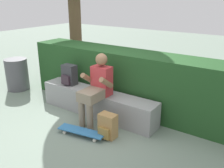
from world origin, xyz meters
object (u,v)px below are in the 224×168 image
(person_skater, at_px, (97,86))
(trash_bin, at_px, (17,74))
(bench_main, at_px, (97,103))
(skateboard_near_person, at_px, (81,131))
(backpack_on_ground, at_px, (108,126))
(backpack_on_bench, at_px, (69,75))

(person_skater, bearing_deg, trash_bin, 175.70)
(bench_main, relative_size, skateboard_near_person, 2.94)
(person_skater, height_order, skateboard_near_person, person_skater)
(backpack_on_ground, bearing_deg, trash_bin, 170.09)
(skateboard_near_person, bearing_deg, backpack_on_bench, 141.70)
(trash_bin, bearing_deg, backpack_on_ground, -9.91)
(bench_main, bearing_deg, backpack_on_bench, -179.21)
(bench_main, distance_m, trash_bin, 2.41)
(backpack_on_bench, bearing_deg, trash_bin, -179.81)
(skateboard_near_person, bearing_deg, backpack_on_ground, 28.94)
(bench_main, height_order, backpack_on_ground, bench_main)
(person_skater, xyz_separation_m, backpack_on_bench, (-0.85, 0.20, -0.00))
(backpack_on_bench, bearing_deg, person_skater, -13.25)
(skateboard_near_person, distance_m, backpack_on_ground, 0.44)
(person_skater, distance_m, skateboard_near_person, 0.81)
(backpack_on_bench, bearing_deg, backpack_on_ground, -22.22)
(person_skater, xyz_separation_m, trash_bin, (-2.58, 0.19, -0.29))
(person_skater, bearing_deg, skateboard_near_person, -79.89)
(backpack_on_ground, distance_m, trash_bin, 3.10)
(person_skater, xyz_separation_m, skateboard_near_person, (0.10, -0.55, -0.59))
(bench_main, xyz_separation_m, backpack_on_ground, (0.64, -0.55, -0.04))
(person_skater, distance_m, backpack_on_bench, 0.87)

